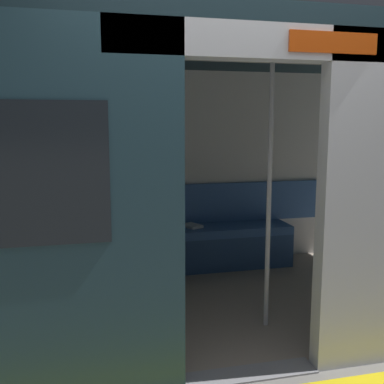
% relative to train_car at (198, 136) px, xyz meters
% --- Properties ---
extents(ground_plane, '(60.00, 60.00, 0.00)m').
position_rel_train_car_xyz_m(ground_plane, '(-0.05, 1.13, -1.49)').
color(ground_plane, gray).
extents(train_car, '(6.40, 2.61, 2.28)m').
position_rel_train_car_xyz_m(train_car, '(0.00, 0.00, 0.00)').
color(train_car, silver).
rests_on(train_car, ground_plane).
extents(bench_seat, '(2.50, 0.44, 0.46)m').
position_rel_train_car_xyz_m(bench_seat, '(-0.05, -0.97, -1.14)').
color(bench_seat, '#38609E').
rests_on(bench_seat, ground_plane).
extents(person_seated, '(0.55, 0.68, 1.19)m').
position_rel_train_car_xyz_m(person_seated, '(0.18, -0.91, -0.81)').
color(person_seated, silver).
rests_on(person_seated, ground_plane).
extents(handbag, '(0.26, 0.15, 0.17)m').
position_rel_train_car_xyz_m(handbag, '(0.64, -1.02, -0.94)').
color(handbag, maroon).
rests_on(handbag, bench_seat).
extents(book, '(0.23, 0.26, 0.03)m').
position_rel_train_car_xyz_m(book, '(-0.20, -1.05, -1.02)').
color(book, silver).
rests_on(book, bench_seat).
extents(grab_pole_door, '(0.04, 0.04, 2.14)m').
position_rel_train_car_xyz_m(grab_pole_door, '(0.33, 0.59, -0.42)').
color(grab_pole_door, silver).
rests_on(grab_pole_door, ground_plane).
extents(grab_pole_far, '(0.04, 0.04, 2.14)m').
position_rel_train_car_xyz_m(grab_pole_far, '(-0.43, 0.49, -0.42)').
color(grab_pole_far, silver).
rests_on(grab_pole_far, ground_plane).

